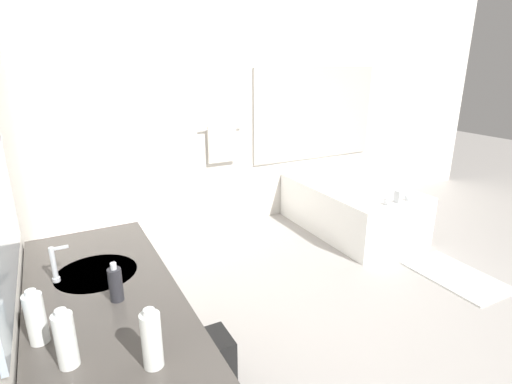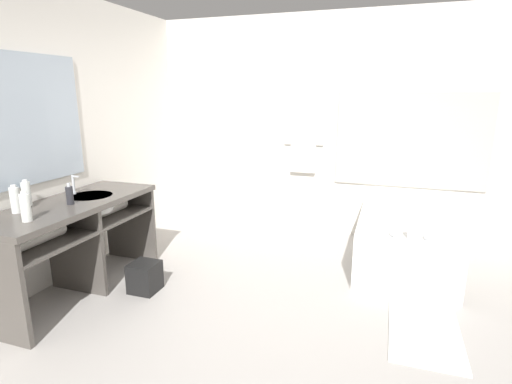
{
  "view_description": "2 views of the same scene",
  "coord_description": "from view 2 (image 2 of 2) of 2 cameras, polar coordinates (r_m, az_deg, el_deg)",
  "views": [
    {
      "loc": [
        -1.98,
        -1.83,
        1.86
      ],
      "look_at": [
        -0.53,
        0.92,
        0.82
      ],
      "focal_mm": 28.0,
      "sensor_mm": 36.0,
      "label": 1
    },
    {
      "loc": [
        0.74,
        -2.79,
        1.76
      ],
      "look_at": [
        -0.51,
        0.9,
        0.8
      ],
      "focal_mm": 28.0,
      "sensor_mm": 36.0,
      "label": 2
    }
  ],
  "objects": [
    {
      "name": "ground_plane",
      "position": [
        3.38,
        3.45,
        -17.54
      ],
      "size": [
        16.0,
        16.0,
        0.0
      ],
      "primitive_type": "plane",
      "color": "#A8A39E",
      "rests_on": "ground"
    },
    {
      "name": "wall_back_with_blinds",
      "position": [
        5.08,
        10.77,
        8.97
      ],
      "size": [
        7.4,
        0.13,
        2.7
      ],
      "color": "white",
      "rests_on": "ground_plane"
    },
    {
      "name": "wall_left_with_mirror",
      "position": [
        4.09,
        -28.21,
        6.56
      ],
      "size": [
        0.08,
        7.4,
        2.7
      ],
      "color": "white",
      "rests_on": "ground_plane"
    },
    {
      "name": "vanity_counter",
      "position": [
        3.9,
        -24.31,
        -4.21
      ],
      "size": [
        0.65,
        1.64,
        0.84
      ],
      "color": "#4C4742",
      "rests_on": "ground_plane"
    },
    {
      "name": "sink_faucet",
      "position": [
        4.1,
        -24.59,
        0.93
      ],
      "size": [
        0.09,
        0.04,
        0.18
      ],
      "color": "silver",
      "rests_on": "vanity_counter"
    },
    {
      "name": "bathtub",
      "position": [
        4.47,
        20.52,
        -6.23
      ],
      "size": [
        0.93,
        1.52,
        0.65
      ],
      "color": "white",
      "rests_on": "ground_plane"
    },
    {
      "name": "water_bottle_1",
      "position": [
        3.66,
        -31.17,
        -0.96
      ],
      "size": [
        0.07,
        0.07,
        0.23
      ],
      "color": "silver",
      "rests_on": "vanity_counter"
    },
    {
      "name": "water_bottle_2",
      "position": [
        3.38,
        -30.07,
        -1.9
      ],
      "size": [
        0.07,
        0.07,
        0.23
      ],
      "color": "silver",
      "rests_on": "vanity_counter"
    },
    {
      "name": "water_bottle_3",
      "position": [
        3.85,
        -29.97,
        -0.2
      ],
      "size": [
        0.07,
        0.07,
        0.22
      ],
      "color": "silver",
      "rests_on": "vanity_counter"
    },
    {
      "name": "soap_dispenser",
      "position": [
        3.73,
        -25.08,
        -0.4
      ],
      "size": [
        0.06,
        0.06,
        0.18
      ],
      "color": "#28282D",
      "rests_on": "vanity_counter"
    },
    {
      "name": "waste_bin",
      "position": [
        3.85,
        -15.6,
        -11.6
      ],
      "size": [
        0.24,
        0.24,
        0.27
      ],
      "color": "black",
      "rests_on": "ground_plane"
    },
    {
      "name": "bath_mat",
      "position": [
        3.42,
        22.96,
        -18.18
      ],
      "size": [
        0.51,
        0.82,
        0.02
      ],
      "color": "white",
      "rests_on": "ground_plane"
    }
  ]
}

